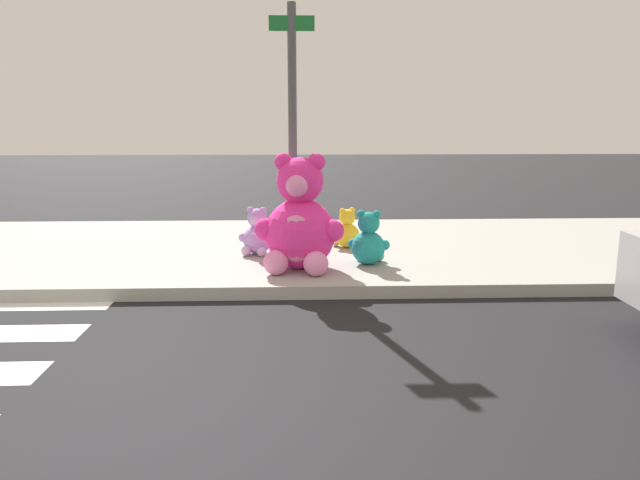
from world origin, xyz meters
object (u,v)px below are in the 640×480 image
at_px(plush_teal, 369,242).
at_px(plush_lavender, 257,235).
at_px(plush_pink_large, 300,223).
at_px(plush_yellow, 346,231).
at_px(sign_pole, 293,127).

bearing_deg(plush_teal, plush_lavender, 157.22).
bearing_deg(plush_lavender, plush_pink_large, -55.40).
xyz_separation_m(plush_pink_large, plush_yellow, (0.67, 1.23, -0.33)).
bearing_deg(sign_pole, plush_lavender, 153.64).
height_order(sign_pole, plush_lavender, sign_pole).
relative_size(sign_pole, plush_teal, 4.63).
relative_size(plush_pink_large, plush_teal, 2.04).
relative_size(plush_teal, plush_yellow, 1.21).
xyz_separation_m(plush_pink_large, plush_lavender, (-0.58, 0.84, -0.31)).
relative_size(sign_pole, plush_lavender, 4.96).
bearing_deg(plush_pink_large, plush_lavender, 124.60).
bearing_deg(plush_pink_large, plush_yellow, 61.52).
distance_m(sign_pole, plush_pink_large, 1.28).
xyz_separation_m(sign_pole, plush_teal, (0.95, -0.36, -1.42)).
distance_m(plush_teal, plush_lavender, 1.57).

